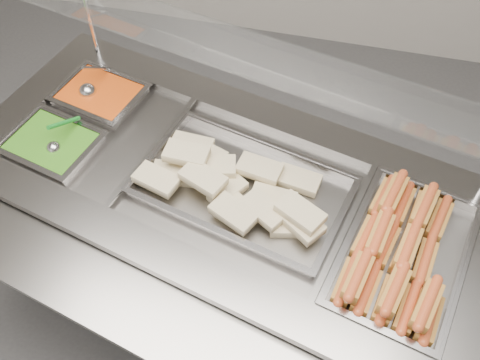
% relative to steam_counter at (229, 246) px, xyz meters
% --- Properties ---
extents(steam_counter, '(1.98, 1.23, 0.88)m').
position_rel_steam_counter_xyz_m(steam_counter, '(0.00, 0.00, 0.00)').
color(steam_counter, gray).
rests_on(steam_counter, ground).
extents(tray_rail, '(1.77, 0.76, 0.05)m').
position_rel_steam_counter_xyz_m(tray_rail, '(-0.12, -0.49, 0.39)').
color(tray_rail, gray).
rests_on(tray_rail, steam_counter).
extents(sneeze_guard, '(1.64, 0.66, 0.43)m').
position_rel_steam_counter_xyz_m(sneeze_guard, '(0.05, 0.21, 0.80)').
color(sneeze_guard, silver).
rests_on(sneeze_guard, steam_counter).
extents(pan_hotdogs, '(0.45, 0.60, 0.10)m').
position_rel_steam_counter_xyz_m(pan_hotdogs, '(0.59, -0.15, 0.40)').
color(pan_hotdogs, gray).
rests_on(pan_hotdogs, steam_counter).
extents(pan_wraps, '(0.74, 0.54, 0.07)m').
position_rel_steam_counter_xyz_m(pan_wraps, '(0.06, -0.01, 0.41)').
color(pan_wraps, gray).
rests_on(pan_wraps, steam_counter).
extents(pan_beans, '(0.34, 0.30, 0.10)m').
position_rel_steam_counter_xyz_m(pan_beans, '(-0.58, 0.29, 0.40)').
color(pan_beans, gray).
rests_on(pan_beans, steam_counter).
extents(pan_peas, '(0.34, 0.30, 0.10)m').
position_rel_steam_counter_xyz_m(pan_peas, '(-0.65, 0.01, 0.40)').
color(pan_peas, gray).
rests_on(pan_peas, steam_counter).
extents(hotdogs_in_buns, '(0.35, 0.55, 0.11)m').
position_rel_steam_counter_xyz_m(hotdogs_in_buns, '(0.57, -0.16, 0.45)').
color(hotdogs_in_buns, brown).
rests_on(hotdogs_in_buns, pan_hotdogs).
extents(tortilla_wraps, '(0.65, 0.38, 0.10)m').
position_rel_steam_counter_xyz_m(tortilla_wraps, '(0.03, -0.03, 0.45)').
color(tortilla_wraps, tan).
rests_on(tortilla_wraps, pan_wraps).
extents(ladle, '(0.08, 0.18, 0.15)m').
position_rel_steam_counter_xyz_m(ladle, '(-0.62, 0.28, 0.45)').
color(ladle, '#BBBBC0').
rests_on(ladle, pan_beans).
extents(serving_spoon, '(0.07, 0.18, 0.13)m').
position_rel_steam_counter_xyz_m(serving_spoon, '(-0.62, 0.00, 0.45)').
color(serving_spoon, '#BBBBC0').
rests_on(serving_spoon, pan_peas).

